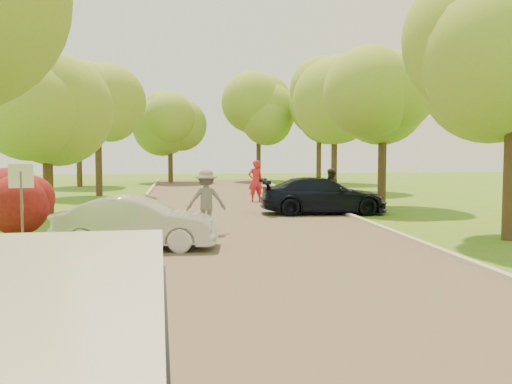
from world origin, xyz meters
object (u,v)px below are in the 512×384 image
silver_sedan (137,223)px  person_olive (330,190)px  skateboarder (206,200)px  dark_sedan (323,196)px  longboard (206,230)px  street_sign (21,191)px  person_striped (255,181)px

silver_sedan → person_olive: bearing=-35.4°
silver_sedan → skateboarder: (1.84, 2.44, 0.35)m
dark_sedan → longboard: 6.68m
street_sign → longboard: (4.36, 3.28, -1.46)m
street_sign → silver_sedan: 2.81m
longboard → skateboarder: bearing=95.4°
longboard → street_sign: bearing=35.2°
skateboarder → person_olive: size_ratio=1.03×
silver_sedan → person_striped: person_striped is taller
longboard → silver_sedan: bearing=51.2°
longboard → person_striped: (2.79, 10.12, 0.90)m
dark_sedan → person_striped: 5.79m
skateboarder → person_olive: skateboarder is taller
longboard → person_olive: bearing=-135.4°
silver_sedan → person_olive: size_ratio=2.31×
longboard → person_striped: person_striped is taller
street_sign → person_olive: 13.02m
silver_sedan → dark_sedan: size_ratio=0.82×
skateboarder → dark_sedan: bearing=-137.2°
street_sign → dark_sedan: 12.12m
street_sign → skateboarder: street_sign is taller
longboard → person_striped: size_ratio=0.46×
person_striped → person_olive: 5.24m
silver_sedan → street_sign: bearing=114.8°
dark_sedan → person_olive: 0.97m
street_sign → skateboarder: (4.36, 3.28, -0.55)m
person_olive → dark_sedan: bearing=25.3°
longboard → person_olive: person_olive is taller
longboard → person_olive: (5.24, 5.49, 0.77)m
street_sign → person_striped: 15.20m
skateboarder → person_striped: person_striped is taller
person_striped → dark_sedan: bearing=97.6°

